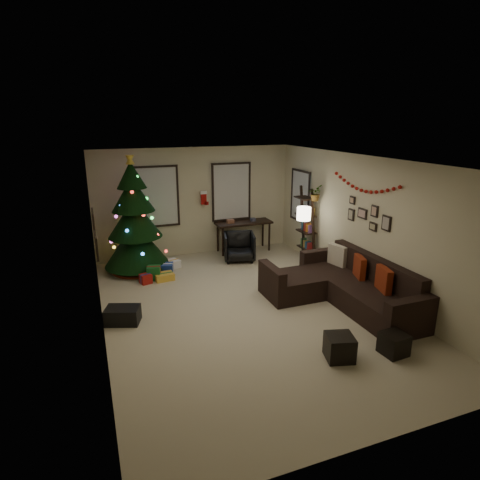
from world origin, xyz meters
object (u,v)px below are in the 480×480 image
Objects in this scene: sofa at (343,288)px; desk_chair at (239,247)px; bookshelf at (307,226)px; christmas_tree at (135,223)px; desk at (244,225)px.

sofa is 4.10× the size of desk_chair.
desk_chair is 1.71m from bookshelf.
christmas_tree is 0.95× the size of sofa.
desk is 1.74m from bookshelf.
christmas_tree reaches higher than bookshelf.
desk is (2.80, 0.45, -0.43)m from christmas_tree.
sofa is at bearing -55.55° from desk_chair.
christmas_tree is 2.87m from desk.
desk_chair is (2.43, -0.20, -0.78)m from christmas_tree.
bookshelf is (0.47, 2.24, 0.60)m from sofa.
desk reaches higher than desk_chair.
desk is 0.83m from desk_chair.
bookshelf is at bearing -9.50° from desk_chair.
bookshelf is (1.47, -0.69, 0.55)m from desk_chair.
christmas_tree reaches higher than sofa.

